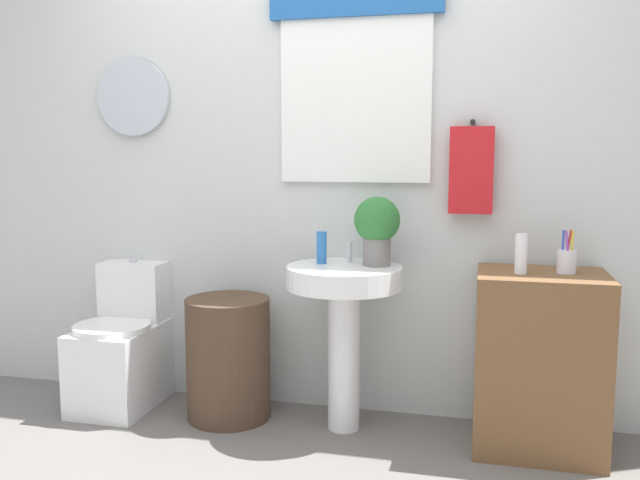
{
  "coord_description": "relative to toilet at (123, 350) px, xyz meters",
  "views": [
    {
      "loc": [
        0.8,
        -2.11,
        1.29
      ],
      "look_at": [
        0.08,
        0.8,
        0.9
      ],
      "focal_mm": 37.45,
      "sensor_mm": 36.0,
      "label": 1
    }
  ],
  "objects": [
    {
      "name": "soap_bottle",
      "position": [
        1.05,
        0.02,
        0.57
      ],
      "size": [
        0.05,
        0.05,
        0.15
      ],
      "primitive_type": "cylinder",
      "color": "#2D6BB7",
      "rests_on": "pedestal_sink"
    },
    {
      "name": "pedestal_sink",
      "position": [
        1.17,
        -0.03,
        0.31
      ],
      "size": [
        0.54,
        0.54,
        0.78
      ],
      "color": "white",
      "rests_on": "ground_plane"
    },
    {
      "name": "toilet",
      "position": [
        0.0,
        0.0,
        0.0
      ],
      "size": [
        0.38,
        0.51,
        0.74
      ],
      "color": "white",
      "rests_on": "ground_plane"
    },
    {
      "name": "laundry_hamper",
      "position": [
        0.59,
        -0.03,
        0.01
      ],
      "size": [
        0.41,
        0.41,
        0.6
      ],
      "primitive_type": "cylinder",
      "color": "#4C3828",
      "rests_on": "ground_plane"
    },
    {
      "name": "back_wall",
      "position": [
        0.99,
        0.27,
        1.02
      ],
      "size": [
        4.4,
        0.18,
        2.6
      ],
      "color": "silver",
      "rests_on": "ground_plane"
    },
    {
      "name": "potted_plant",
      "position": [
        1.31,
        0.03,
        0.68
      ],
      "size": [
        0.21,
        0.21,
        0.32
      ],
      "color": "slate",
      "rests_on": "pedestal_sink"
    },
    {
      "name": "toothbrush_cup",
      "position": [
        2.14,
        -0.01,
        0.55
      ],
      "size": [
        0.08,
        0.08,
        0.19
      ],
      "color": "silver",
      "rests_on": "wooden_cabinet"
    },
    {
      "name": "wooden_cabinet",
      "position": [
        2.04,
        -0.03,
        0.1
      ],
      "size": [
        0.54,
        0.44,
        0.78
      ],
      "primitive_type": "cube",
      "color": "brown",
      "rests_on": "ground_plane"
    },
    {
      "name": "faucet",
      "position": [
        1.17,
        0.09,
        0.54
      ],
      "size": [
        0.03,
        0.03,
        0.1
      ],
      "primitive_type": "cylinder",
      "color": "silver",
      "rests_on": "pedestal_sink"
    },
    {
      "name": "lotion_bottle",
      "position": [
        1.95,
        -0.07,
        0.58
      ],
      "size": [
        0.05,
        0.05,
        0.17
      ],
      "primitive_type": "cylinder",
      "color": "white",
      "rests_on": "wooden_cabinet"
    }
  ]
}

